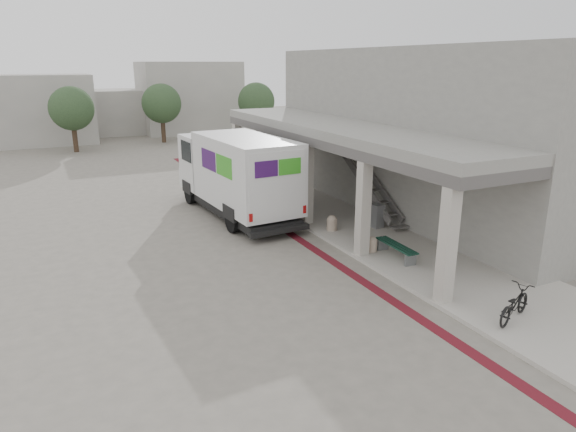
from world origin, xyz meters
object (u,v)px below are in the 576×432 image
fedex_truck (236,173)px  bench (396,248)px  bicycle_black (514,304)px  utility_cabinet (376,215)px

fedex_truck → bench: bearing=-72.7°
bicycle_black → bench: bearing=-20.2°
bench → bicycle_black: bearing=-87.7°
fedex_truck → bench: 8.17m
bench → bicycle_black: bicycle_black is taller
fedex_truck → bicycle_black: fedex_truck is taller
utility_cabinet → fedex_truck: bearing=128.2°
bench → utility_cabinet: 3.38m
bench → fedex_truck: bearing=113.6°
fedex_truck → bench: size_ratio=4.35×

